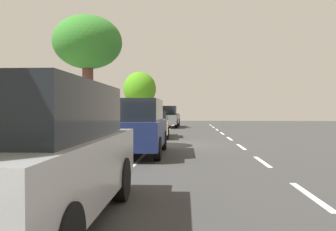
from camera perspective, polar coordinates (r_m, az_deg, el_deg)
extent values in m
plane|color=#373737|center=(15.97, -0.01, -4.82)|extent=(67.68, 67.68, 0.00)
cube|color=#A5AA90|center=(16.75, -14.53, -4.38)|extent=(4.02, 42.30, 0.12)
cube|color=gray|center=(16.23, -7.47, -4.53)|extent=(0.16, 42.30, 0.12)
cube|color=white|center=(36.02, 7.08, -1.59)|extent=(0.14, 2.20, 0.01)
cube|color=white|center=(31.84, 7.56, -1.93)|extent=(0.14, 2.20, 0.01)
cube|color=white|center=(27.66, 8.18, -2.37)|extent=(0.14, 2.20, 0.01)
cube|color=white|center=(23.48, 9.03, -2.97)|extent=(0.14, 2.20, 0.01)
cube|color=white|center=(19.32, 10.25, -3.82)|extent=(0.14, 2.20, 0.01)
cube|color=white|center=(15.17, 12.14, -5.14)|extent=(0.14, 2.20, 0.01)
cube|color=white|center=(11.07, 15.45, -7.42)|extent=(0.14, 2.20, 0.01)
cube|color=white|center=(7.09, 22.70, -12.24)|extent=(0.14, 2.20, 0.01)
cube|color=white|center=(16.02, -2.28, -4.79)|extent=(0.12, 42.30, 0.01)
cube|color=slate|center=(31.30, -0.06, -0.60)|extent=(2.11, 5.35, 0.80)
cube|color=black|center=(30.36, -0.21, 0.86)|extent=(1.77, 1.55, 0.80)
cube|color=slate|center=(32.48, 0.13, 0.26)|extent=(1.94, 2.70, 0.12)
cylinder|color=black|center=(29.77, -2.07, -1.36)|extent=(0.24, 0.81, 0.80)
cylinder|color=black|center=(29.60, 1.40, -1.37)|extent=(0.24, 0.81, 0.80)
cylinder|color=black|center=(33.03, -1.36, -1.13)|extent=(0.24, 0.81, 0.80)
cylinder|color=black|center=(32.88, 1.76, -1.14)|extent=(0.24, 0.81, 0.80)
cube|color=tan|center=(19.99, -2.47, -1.93)|extent=(1.96, 4.47, 0.64)
cube|color=black|center=(19.97, -2.47, -0.16)|extent=(1.64, 2.17, 0.60)
cylinder|color=black|center=(18.72, -5.19, -2.96)|extent=(0.25, 0.67, 0.66)
cylinder|color=black|center=(18.62, -0.22, -2.98)|extent=(0.25, 0.67, 0.66)
cylinder|color=black|center=(21.43, -4.42, -2.46)|extent=(0.25, 0.67, 0.66)
cylinder|color=black|center=(21.34, -0.09, -2.47)|extent=(0.25, 0.67, 0.66)
cube|color=navy|center=(12.39, -5.24, -2.89)|extent=(1.94, 4.72, 0.90)
cube|color=black|center=(12.37, -5.24, 0.95)|extent=(1.70, 3.11, 0.76)
cylinder|color=black|center=(11.17, -10.77, -5.39)|extent=(0.23, 0.76, 0.76)
cylinder|color=black|center=(10.89, -1.76, -5.54)|extent=(0.23, 0.76, 0.76)
cylinder|color=black|center=(14.00, -7.93, -4.09)|extent=(0.23, 0.76, 0.76)
cylinder|color=black|center=(13.78, -0.76, -4.16)|extent=(0.23, 0.76, 0.76)
cube|color=#B7BABF|center=(5.03, -20.91, -8.65)|extent=(1.95, 4.72, 0.90)
cube|color=black|center=(4.96, -20.97, 0.85)|extent=(1.70, 3.12, 0.76)
cylinder|color=black|center=(6.76, -22.72, -9.63)|extent=(0.23, 0.76, 0.76)
cylinder|color=black|center=(6.22, -7.78, -10.49)|extent=(0.23, 0.76, 0.76)
torus|color=black|center=(25.94, -1.17, -1.83)|extent=(0.68, 0.20, 0.68)
torus|color=black|center=(26.28, -3.33, -1.80)|extent=(0.68, 0.20, 0.68)
cylinder|color=black|center=(26.06, -1.99, -1.63)|extent=(0.64, 0.18, 0.51)
cylinder|color=black|center=(26.18, -2.74, -1.64)|extent=(0.14, 0.07, 0.47)
cylinder|color=black|center=(26.07, -2.10, -1.12)|extent=(0.72, 0.20, 0.05)
cylinder|color=black|center=(26.23, -2.98, -1.97)|extent=(0.35, 0.12, 0.19)
cylinder|color=black|center=(26.23, -3.09, -1.47)|extent=(0.26, 0.10, 0.33)
cylinder|color=black|center=(25.95, -1.25, -1.47)|extent=(0.12, 0.06, 0.33)
cube|color=black|center=(26.18, -2.85, -1.05)|extent=(0.26, 0.15, 0.05)
cylinder|color=black|center=(25.95, -1.34, -0.98)|extent=(0.13, 0.45, 0.03)
cylinder|color=#C6B284|center=(26.48, -2.68, -1.61)|extent=(0.15, 0.15, 0.84)
cylinder|color=#C6B284|center=(26.66, -2.50, -1.59)|extent=(0.15, 0.15, 0.84)
cube|color=white|center=(26.55, -2.59, -0.05)|extent=(0.34, 0.43, 0.59)
cylinder|color=white|center=(26.31, -2.83, -0.13)|extent=(0.10, 0.10, 0.56)
cylinder|color=white|center=(26.78, -2.36, -0.11)|extent=(0.10, 0.10, 0.56)
sphere|color=#9C8D4F|center=(26.54, -2.59, 0.84)|extent=(0.24, 0.24, 0.24)
sphere|color=navy|center=(26.54, -2.59, 0.93)|extent=(0.26, 0.26, 0.26)
cube|color=black|center=(26.63, -2.98, -0.01)|extent=(0.27, 0.34, 0.44)
cylinder|color=brown|center=(29.18, -4.74, 0.51)|extent=(0.44, 0.44, 2.51)
ellipsoid|color=#48911A|center=(29.23, -4.75, 4.47)|extent=(2.78, 2.78, 2.90)
cylinder|color=brown|center=(14.48, -13.23, 1.96)|extent=(0.45, 0.45, 3.50)
ellipsoid|color=#337A29|center=(14.75, -13.27, 11.82)|extent=(2.83, 2.83, 2.19)
cylinder|color=red|center=(24.30, -4.82, -1.72)|extent=(0.22, 0.22, 0.70)
sphere|color=red|center=(24.28, -4.83, -0.80)|extent=(0.20, 0.20, 0.20)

